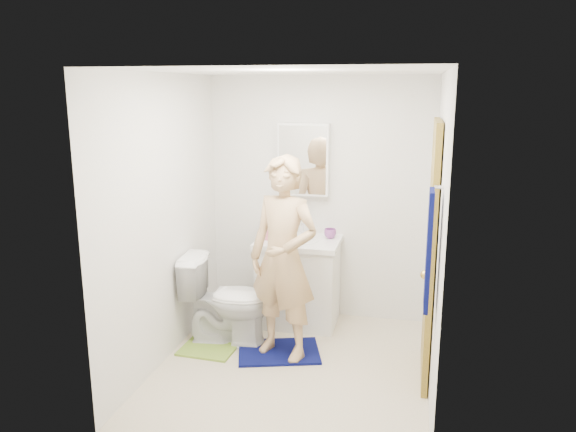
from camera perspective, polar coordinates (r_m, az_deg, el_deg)
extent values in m
cube|color=beige|center=(4.86, 0.50, -15.20)|extent=(2.20, 2.40, 0.02)
cube|color=white|center=(4.29, 0.56, 14.63)|extent=(2.20, 2.40, 0.02)
cube|color=silver|center=(5.58, 3.23, 1.74)|extent=(2.20, 0.02, 2.40)
cube|color=silver|center=(3.30, -4.07, -6.29)|extent=(2.20, 0.02, 2.40)
cube|color=silver|center=(4.78, -12.57, -0.47)|extent=(0.02, 2.40, 2.40)
cube|color=silver|center=(4.33, 15.04, -2.02)|extent=(0.02, 2.40, 2.40)
cube|color=white|center=(5.54, 1.06, -6.91)|extent=(0.75, 0.55, 0.80)
cube|color=white|center=(5.41, 1.08, -2.68)|extent=(0.79, 0.59, 0.05)
cylinder|color=white|center=(5.41, 1.08, -2.53)|extent=(0.40, 0.40, 0.03)
cylinder|color=silver|center=(5.56, 1.47, -1.35)|extent=(0.03, 0.03, 0.12)
cube|color=white|center=(5.48, 1.61, 5.78)|extent=(0.50, 0.12, 0.70)
cube|color=white|center=(5.42, 1.47, 5.70)|extent=(0.46, 0.01, 0.66)
cube|color=olive|center=(4.52, 14.29, -3.66)|extent=(0.05, 0.80, 2.05)
sphere|color=gold|center=(4.23, 13.75, -5.82)|extent=(0.07, 0.07, 0.07)
cube|color=#080D4D|center=(3.76, 14.11, -3.43)|extent=(0.03, 0.24, 0.80)
cylinder|color=silver|center=(3.67, 15.09, 2.85)|extent=(0.06, 0.02, 0.02)
imported|color=white|center=(5.15, -6.17, -8.47)|extent=(0.84, 0.52, 0.82)
cube|color=#080D4D|center=(5.08, -0.94, -13.62)|extent=(0.82, 0.69, 0.02)
cube|color=olive|center=(5.19, -8.05, -13.16)|extent=(0.50, 0.43, 0.02)
imported|color=#D2627A|center=(5.40, -2.14, -1.34)|extent=(0.11, 0.11, 0.20)
imported|color=#894292|center=(5.47, 4.31, -1.78)|extent=(0.14, 0.14, 0.09)
imported|color=tan|center=(4.70, -0.46, -4.33)|extent=(0.73, 0.59, 1.73)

